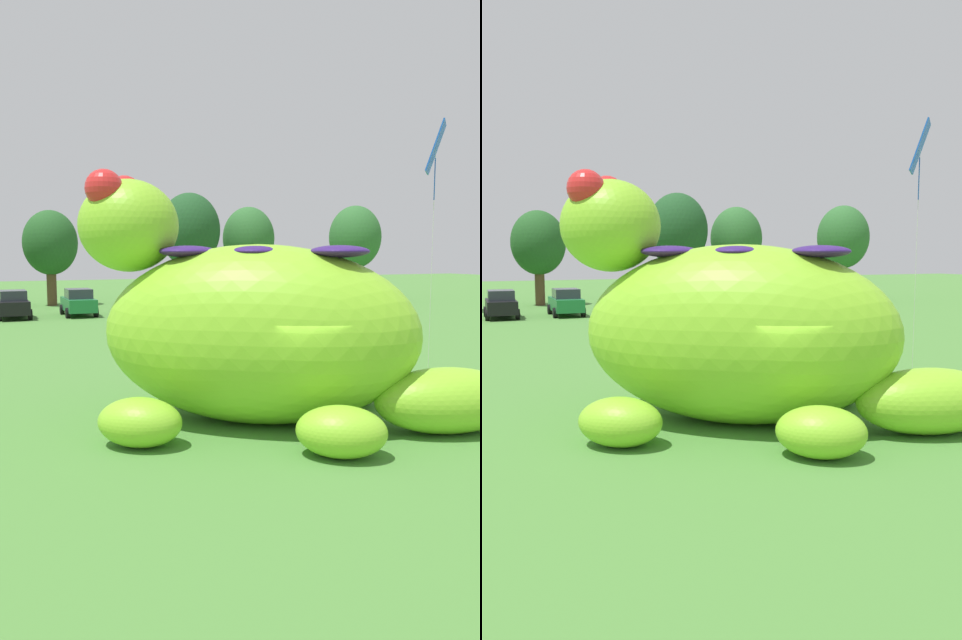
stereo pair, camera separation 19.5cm
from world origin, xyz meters
TOP-DOWN VIEW (x-y plane):
  - ground_plane at (0.00, 0.00)m, footprint 160.00×160.00m
  - giant_inflatable_creature at (-0.73, 1.21)m, footprint 11.09×8.05m
  - car_black at (-4.39, 27.62)m, footprint 1.96×4.11m
  - car_green at (-0.51, 27.59)m, footprint 1.96×4.11m
  - car_silver at (3.96, 26.85)m, footprint 2.08×4.17m
  - car_red at (8.25, 27.19)m, footprint 2.32×4.28m
  - car_orange at (12.43, 26.57)m, footprint 2.02×4.14m
  - tree_centre_left at (-1.07, 36.12)m, footprint 4.04×4.04m
  - tree_centre at (9.74, 35.28)m, footprint 4.96×4.96m
  - tree_centre_right at (15.29, 35.88)m, footprint 4.45×4.45m
  - tree_mid_right at (24.49, 33.33)m, footprint 4.57×4.57m
  - spectator_near_inflatable at (3.13, 20.83)m, footprint 0.38×0.26m
  - spectator_mid_field at (10.26, 23.54)m, footprint 0.38×0.26m
  - tethered_flying_kite at (5.75, 2.75)m, footprint 1.13×1.13m

SIDE VIEW (x-z plane):
  - ground_plane at x=0.00m, z-range 0.00..0.00m
  - spectator_near_inflatable at x=3.13m, z-range 0.00..1.71m
  - spectator_mid_field at x=10.26m, z-range 0.00..1.71m
  - car_black at x=-4.39m, z-range 0.00..1.72m
  - car_green at x=-0.51m, z-range 0.00..1.72m
  - car_silver at x=3.96m, z-range 0.00..1.72m
  - car_red at x=8.25m, z-range 0.00..1.72m
  - car_orange at x=12.43m, z-range 0.00..1.72m
  - giant_inflatable_creature at x=-0.73m, z-range -0.79..5.07m
  - tree_centre_left at x=-1.07m, z-range 1.10..8.27m
  - tree_centre_right at x=15.29m, z-range 1.22..9.11m
  - tree_mid_right at x=24.49m, z-range 1.25..9.37m
  - tree_centre at x=9.74m, z-range 1.36..10.16m
  - tethered_flying_kite at x=5.75m, z-range 3.02..10.75m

